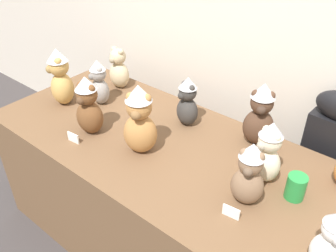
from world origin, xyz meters
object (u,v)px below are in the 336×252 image
Objects in this scene: teddy_bear_snow at (331,241)px; teddy_bear_caramel at (140,120)px; teddy_bear_chestnut at (88,106)px; party_cup_green at (296,187)px; teddy_bear_sand at (119,69)px; instrument_case at (323,178)px; teddy_bear_honey at (60,77)px; teddy_bear_charcoal at (187,102)px; display_table at (168,201)px; teddy_bear_cream at (268,153)px; teddy_bear_cocoa at (260,115)px; teddy_bear_ash at (99,83)px; teddy_bear_mocha at (249,175)px.

teddy_bear_caramel is at bearing 143.80° from teddy_bear_snow.
teddy_bear_chestnut is 1.25× the size of teddy_bear_snow.
teddy_bear_caramel is 3.23× the size of party_cup_green.
party_cup_green is at bearing -5.21° from teddy_bear_sand.
teddy_bear_honey is (-1.36, -0.61, 0.40)m from instrument_case.
display_table is at bearing -59.56° from teddy_bear_charcoal.
teddy_bear_cocoa is at bearing 148.77° from teddy_bear_cream.
teddy_bear_honey is at bearing -102.04° from teddy_bear_sand.
teddy_bear_ash reaches higher than party_cup_green.
instrument_case reaches higher than party_cup_green.
teddy_bear_cocoa is 1.03× the size of teddy_bear_chestnut.
instrument_case is 3.54× the size of teddy_bear_cream.
teddy_bear_cocoa is at bearing 104.77° from teddy_bear_snow.
teddy_bear_cocoa reaches higher than teddy_bear_cream.
teddy_bear_charcoal is 0.50m from teddy_bear_chestnut.
teddy_bear_chestnut reaches higher than display_table.
teddy_bear_honey is (-0.69, -0.28, 0.03)m from teddy_bear_charcoal.
teddy_bear_cocoa reaches higher than teddy_bear_chestnut.
teddy_bear_honey reaches higher than teddy_bear_snow.
teddy_bear_sand is at bearing -164.76° from instrument_case.
teddy_bear_charcoal is 1.06× the size of teddy_bear_sand.
teddy_bear_honey is 1.06× the size of teddy_bear_chestnut.
teddy_bear_charcoal is 0.61m from teddy_bear_mocha.
teddy_bear_charcoal is 0.95× the size of teddy_bear_mocha.
teddy_bear_ash is 0.92× the size of teddy_bear_cream.
teddy_bear_ash is at bearing 172.11° from display_table.
teddy_bear_snow is (0.91, -0.07, -0.05)m from teddy_bear_caramel.
teddy_bear_caramel is 0.91m from teddy_bear_snow.
teddy_bear_caramel reaches higher than instrument_case.
teddy_bear_mocha is 0.86× the size of teddy_bear_honey.
teddy_bear_cocoa is (0.40, 0.41, -0.01)m from teddy_bear_caramel.
teddy_bear_cream is at bearing 2.91° from teddy_bear_charcoal.
teddy_bear_charcoal is 1.09× the size of teddy_bear_snow.
teddy_bear_honey is (-0.66, 0.05, -0.01)m from teddy_bear_caramel.
instrument_case is at bearing 15.82° from teddy_bear_caramel.
teddy_bear_caramel reaches higher than teddy_bear_sand.
display_table is 0.76m from party_cup_green.
teddy_bear_caramel is at bearing 166.68° from teddy_bear_mocha.
teddy_bear_cocoa is 1.29× the size of teddy_bear_snow.
teddy_bear_chestnut reaches higher than teddy_bear_snow.
teddy_bear_charcoal is 0.38m from teddy_bear_cocoa.
teddy_bear_caramel is at bearing -166.50° from party_cup_green.
teddy_bear_mocha is 0.91× the size of teddy_bear_chestnut.
display_table is 17.78× the size of party_cup_green.
teddy_bear_cocoa reaches higher than teddy_bear_ash.
teddy_bear_cocoa is (0.37, 0.08, 0.03)m from teddy_bear_charcoal.
teddy_bear_honey is 1.29× the size of teddy_bear_sand.
teddy_bear_sand reaches higher than teddy_bear_snow.
teddy_bear_charcoal is at bearing -1.72° from teddy_bear_sand.
party_cup_green is at bearing -63.75° from teddy_bear_cocoa.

